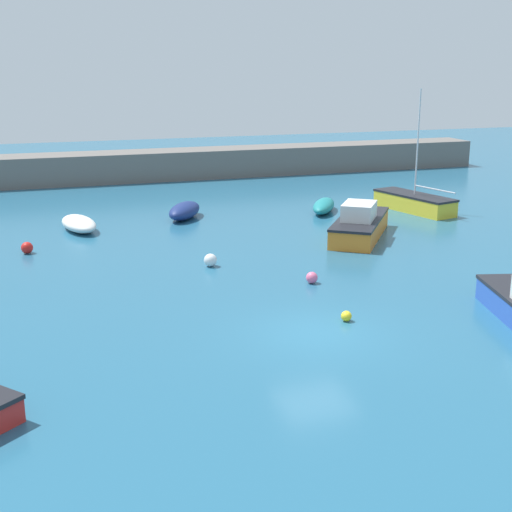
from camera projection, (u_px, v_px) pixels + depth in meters
name	position (u px, v px, depth m)	size (l,w,h in m)	color
ground_plane	(316.00, 336.00, 22.90)	(120.00, 120.00, 0.20)	#235B7A
harbor_breakwater	(144.00, 166.00, 52.07)	(53.30, 3.21, 2.07)	#66605B
open_tender_yellow	(324.00, 206.00, 40.99)	(2.81, 3.60, 0.75)	teal
motorboat_with_cabin	(360.00, 224.00, 35.04)	(5.23, 6.17, 1.81)	orange
rowboat_white_midwater	(79.00, 224.00, 36.55)	(2.14, 3.67, 0.74)	white
sailboat_tall_mast	(414.00, 202.00, 41.26)	(2.89, 5.70, 6.96)	yellow
rowboat_blue_near	(184.00, 211.00, 39.31)	(2.90, 3.51, 0.89)	navy
mooring_buoy_red	(27.00, 248.00, 32.23)	(0.53, 0.53, 0.53)	red
mooring_buoy_pink	(312.00, 278.00, 27.91)	(0.46, 0.46, 0.46)	#EA668C
mooring_buoy_yellow	(346.00, 316.00, 23.85)	(0.36, 0.36, 0.36)	yellow
mooring_buoy_white	(210.00, 260.00, 30.18)	(0.55, 0.55, 0.55)	white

